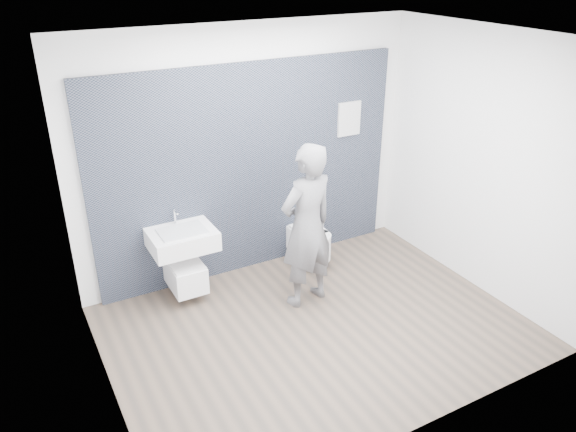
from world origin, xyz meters
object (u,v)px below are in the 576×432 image
toilet_rounded (311,243)px  visitor (307,227)px  washbasin (182,239)px  toilet_square (185,273)px

toilet_rounded → visitor: 0.99m
washbasin → toilet_rounded: bearing=-1.7°
visitor → toilet_square: bearing=-42.4°
washbasin → toilet_square: size_ratio=1.03×
toilet_square → toilet_rounded: (1.55, -0.05, -0.01)m
visitor → toilet_rounded: bearing=-135.0°
toilet_square → visitor: bearing=-32.4°
toilet_square → toilet_rounded: size_ratio=1.11×
washbasin → toilet_rounded: size_ratio=1.14×
toilet_square → visitor: size_ratio=0.37×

